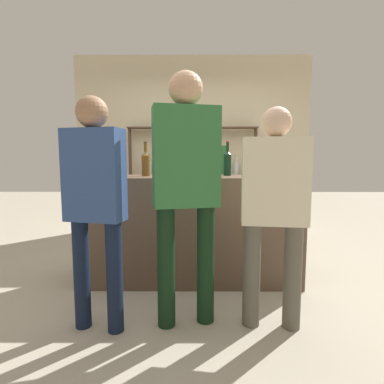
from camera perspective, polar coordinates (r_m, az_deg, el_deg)
The scene contains 14 objects.
ground_plane at distance 3.18m, azimuth 0.00°, elevation -16.07°, with size 16.00×16.00×0.00m, color #B2A893.
bar_counter at distance 3.02m, azimuth 0.00°, elevation -6.89°, with size 2.07×0.62×1.04m, color brown.
back_wall at distance 4.85m, azimuth 0.12°, elevation 8.57°, with size 3.67×0.12×2.80m, color beige.
back_shelf at distance 4.67m, azimuth 0.12°, elevation 5.25°, with size 1.99×0.18×1.69m.
counter_bottle_0 at distance 3.09m, azimuth -14.84°, elevation 5.44°, with size 0.09×0.09×0.34m.
counter_bottle_1 at distance 3.26m, azimuth 16.52°, elevation 5.23°, with size 0.08×0.08×0.33m.
counter_bottle_2 at distance 3.07m, azimuth 6.76°, elevation 5.61°, with size 0.08×0.08×0.35m.
counter_bottle_3 at distance 3.01m, azimuth -8.82°, elevation 5.48°, with size 0.08×0.08×0.34m.
counter_bottle_4 at distance 3.10m, azimuth -0.35°, elevation 5.58°, with size 0.07×0.07×0.32m.
wine_glass at distance 2.85m, azimuth 3.79°, elevation 5.22°, with size 0.07×0.07×0.16m.
customer_center at distance 2.11m, azimuth -1.17°, elevation 2.45°, with size 0.49×0.29×1.81m.
customer_right at distance 2.16m, azimuth 15.37°, elevation -1.95°, with size 0.47×0.25×1.56m.
server_behind_counter at distance 3.78m, azimuth 3.47°, elevation 1.98°, with size 0.45×0.25×1.58m.
customer_left at distance 2.15m, azimuth -18.00°, elevation -0.54°, with size 0.43×0.26×1.63m.
Camera 1 is at (0.02, -2.94, 1.21)m, focal length 28.00 mm.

